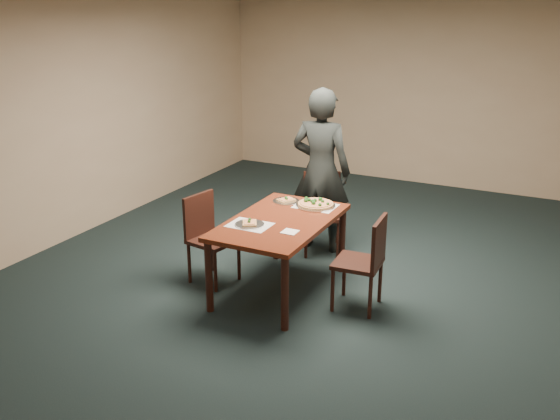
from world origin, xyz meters
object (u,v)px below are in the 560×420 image
at_px(chair_far, 322,207).
at_px(diner, 321,171).
at_px(dining_table, 280,229).
at_px(slice_plate_near, 250,224).
at_px(pizza_pan, 315,204).
at_px(slice_plate_far, 286,200).
at_px(chair_right, 366,258).
at_px(chair_left, 208,233).

distance_m(chair_far, diner, 0.43).
xyz_separation_m(dining_table, diner, (-0.08, 1.20, 0.28)).
relative_size(dining_table, slice_plate_near, 5.36).
xyz_separation_m(pizza_pan, slice_plate_far, (-0.34, -0.00, -0.01)).
distance_m(dining_table, slice_plate_near, 0.34).
relative_size(dining_table, chair_right, 1.65).
bearing_deg(chair_right, slice_plate_far, -119.23).
bearing_deg(chair_left, pizza_pan, -45.17).
bearing_deg(slice_plate_near, diner, 85.53).
bearing_deg(chair_left, slice_plate_near, -94.57).
height_order(chair_far, chair_right, same).
distance_m(chair_left, pizza_pan, 1.15).
height_order(chair_right, diner, diner).
height_order(chair_left, pizza_pan, chair_left).
xyz_separation_m(chair_right, pizza_pan, (-0.74, 0.52, 0.26)).
xyz_separation_m(chair_far, pizza_pan, (0.19, -0.62, 0.26)).
distance_m(dining_table, slice_plate_far, 0.57).
height_order(chair_far, slice_plate_near, chair_far).
bearing_deg(slice_plate_near, chair_left, 165.06).
distance_m(chair_left, chair_right, 1.66).
bearing_deg(dining_table, slice_plate_near, -126.92).
distance_m(dining_table, pizza_pan, 0.56).
distance_m(chair_far, chair_right, 1.47).
height_order(chair_left, chair_right, same).
relative_size(chair_far, slice_plate_near, 3.25).
xyz_separation_m(dining_table, slice_plate_near, (-0.19, -0.26, 0.11)).
height_order(dining_table, diner, diner).
bearing_deg(slice_plate_far, chair_left, -132.79).
height_order(chair_right, slice_plate_far, chair_right).
bearing_deg(chair_far, chair_right, -75.92).
bearing_deg(slice_plate_near, slice_plate_far, 89.80).
relative_size(chair_right, slice_plate_near, 3.25).
relative_size(chair_left, diner, 0.49).
xyz_separation_m(chair_right, diner, (-0.96, 1.19, 0.42)).
height_order(chair_left, slice_plate_near, chair_left).
bearing_deg(diner, chair_left, 59.38).
xyz_separation_m(dining_table, chair_far, (-0.04, 1.15, -0.14)).
bearing_deg(slice_plate_near, chair_right, 13.93).
distance_m(dining_table, chair_left, 0.80).
relative_size(slice_plate_near, slice_plate_far, 1.00).
bearing_deg(chair_far, diner, 104.78).
relative_size(chair_right, slice_plate_far, 3.25).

